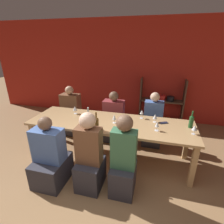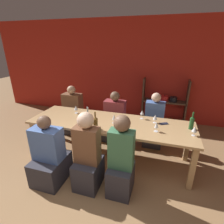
# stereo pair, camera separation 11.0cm
# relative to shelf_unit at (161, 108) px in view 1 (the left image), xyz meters

# --- Properties ---
(wall_back_red) EXTENTS (8.80, 0.06, 2.70)m
(wall_back_red) POSITION_rel_shelf_unit_xyz_m (-0.90, 0.20, 0.93)
(wall_back_red) COLOR red
(wall_back_red) RESTS_ON ground_plane
(shelf_unit) EXTENTS (1.15, 0.30, 1.21)m
(shelf_unit) POSITION_rel_shelf_unit_xyz_m (0.00, 0.00, 0.00)
(shelf_unit) COLOR #4C3828
(shelf_unit) RESTS_ON ground_plane
(dining_table) EXTENTS (2.92, 0.90, 0.77)m
(dining_table) POSITION_rel_shelf_unit_xyz_m (-0.89, -1.96, 0.27)
(dining_table) COLOR tan
(dining_table) RESTS_ON ground_plane
(wine_bottle_green) EXTENTS (0.08, 0.08, 0.32)m
(wine_bottle_green) POSITION_rel_shelf_unit_xyz_m (-1.02, -2.34, 0.47)
(wine_bottle_green) COLOR brown
(wine_bottle_green) RESTS_ON dining_table
(wine_bottle_dark) EXTENTS (0.07, 0.07, 0.29)m
(wine_bottle_dark) POSITION_rel_shelf_unit_xyz_m (0.45, -1.82, 0.47)
(wine_bottle_dark) COLOR #1E4C23
(wine_bottle_dark) RESTS_ON dining_table
(wine_bottle_amber) EXTENTS (0.08, 0.08, 0.35)m
(wine_bottle_amber) POSITION_rel_shelf_unit_xyz_m (-1.19, -2.24, 0.48)
(wine_bottle_amber) COLOR #B2C6C1
(wine_bottle_amber) RESTS_ON dining_table
(wine_glass_empty_a) EXTENTS (0.07, 0.07, 0.15)m
(wine_glass_empty_a) POSITION_rel_shelf_unit_xyz_m (-0.13, -1.76, 0.45)
(wine_glass_empty_a) COLOR white
(wine_glass_empty_a) RESTS_ON dining_table
(wine_glass_empty_b) EXTENTS (0.08, 0.08, 0.16)m
(wine_glass_empty_b) POSITION_rel_shelf_unit_xyz_m (-1.67, -1.77, 0.46)
(wine_glass_empty_b) COLOR white
(wine_glass_empty_b) RESTS_ON dining_table
(wine_glass_white_a) EXTENTS (0.08, 0.08, 0.15)m
(wine_glass_white_a) POSITION_rel_shelf_unit_xyz_m (0.46, -2.05, 0.45)
(wine_glass_white_a) COLOR white
(wine_glass_white_a) RESTS_ON dining_table
(wine_glass_red_a) EXTENTS (0.07, 0.07, 0.16)m
(wine_glass_red_a) POSITION_rel_shelf_unit_xyz_m (-0.38, -1.65, 0.47)
(wine_glass_red_a) COLOR white
(wine_glass_red_a) RESTS_ON dining_table
(wine_glass_empty_c) EXTENTS (0.07, 0.07, 0.16)m
(wine_glass_empty_c) POSITION_rel_shelf_unit_xyz_m (-0.82, -1.98, 0.46)
(wine_glass_empty_c) COLOR white
(wine_glass_empty_c) RESTS_ON dining_table
(wine_glass_empty_d) EXTENTS (0.07, 0.07, 0.16)m
(wine_glass_empty_d) POSITION_rel_shelf_unit_xyz_m (-0.09, -2.08, 0.46)
(wine_glass_empty_d) COLOR white
(wine_glass_empty_d) RESTS_ON dining_table
(cell_phone) EXTENTS (0.17, 0.13, 0.01)m
(cell_phone) POSITION_rel_shelf_unit_xyz_m (0.02, -1.76, 0.35)
(cell_phone) COLOR #1E2338
(cell_phone) RESTS_ON dining_table
(person_near_a) EXTENTS (0.34, 0.43, 1.24)m
(person_near_a) POSITION_rel_shelf_unit_xyz_m (-0.50, -2.68, 0.06)
(person_near_a) COLOR #2D2D38
(person_near_a) RESTS_ON ground_plane
(person_far_a) EXTENTS (0.38, 0.48, 1.16)m
(person_far_a) POSITION_rel_shelf_unit_xyz_m (-0.17, -1.18, 0.00)
(person_far_a) COLOR #2D2D38
(person_far_a) RESTS_ON ground_plane
(person_near_b) EXTENTS (0.46, 0.57, 1.12)m
(person_near_b) POSITION_rel_shelf_unit_xyz_m (-1.63, -2.78, -0.02)
(person_near_b) COLOR #2D2D38
(person_near_b) RESTS_ON ground_plane
(person_far_b) EXTENTS (0.45, 0.56, 1.16)m
(person_far_b) POSITION_rel_shelf_unit_xyz_m (-2.11, -1.15, -0.01)
(person_far_b) COLOR #2D2D38
(person_far_b) RESTS_ON ground_plane
(person_near_c) EXTENTS (0.37, 0.46, 1.23)m
(person_near_c) POSITION_rel_shelf_unit_xyz_m (-1.00, -2.71, 0.05)
(person_near_c) COLOR #2D2D38
(person_near_c) RESTS_ON ground_plane
(person_far_c) EXTENTS (0.46, 0.57, 1.11)m
(person_far_c) POSITION_rel_shelf_unit_xyz_m (-1.04, -1.18, -0.03)
(person_far_c) COLOR #2D2D38
(person_far_c) RESTS_ON ground_plane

